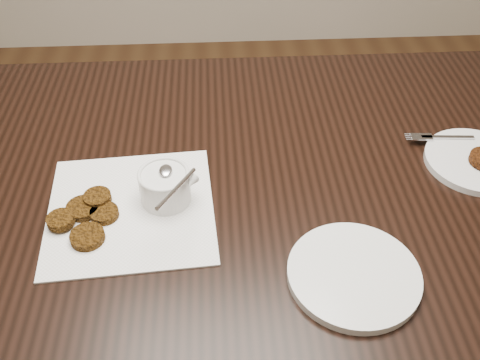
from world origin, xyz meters
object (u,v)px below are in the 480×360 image
sauce_ramekin (163,173)px  napkin (131,209)px  plate_empty (354,275)px  table (230,286)px  plate_with_patty (476,158)px

sauce_ramekin → napkin: bearing=-161.3°
napkin → plate_empty: bearing=-25.0°
table → plate_empty: plate_empty is taller
plate_empty → napkin: bearing=155.0°
table → napkin: size_ratio=4.68×
table → napkin: bearing=-153.7°
plate_with_patty → napkin: bearing=-172.2°
napkin → sauce_ramekin: size_ratio=2.33×
table → sauce_ramekin: (-0.12, -0.07, 0.44)m
sauce_ramekin → plate_empty: sauce_ramekin is taller
napkin → plate_empty: plate_empty is taller
sauce_ramekin → plate_with_patty: bearing=6.6°
sauce_ramekin → plate_with_patty: (0.62, 0.07, -0.05)m
napkin → sauce_ramekin: sauce_ramekin is taller
napkin → sauce_ramekin: 0.10m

